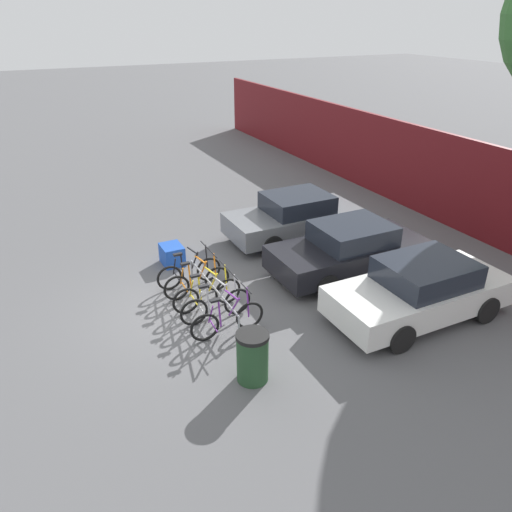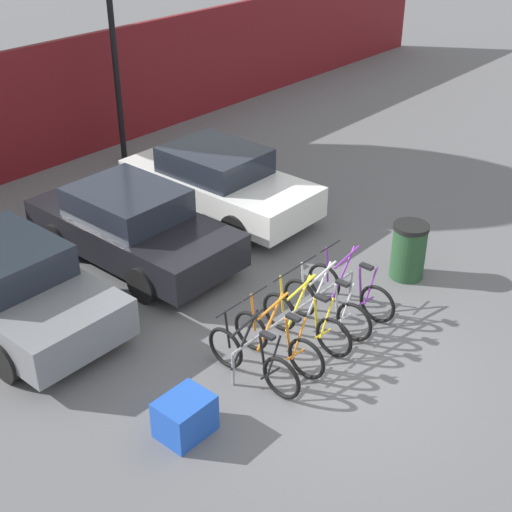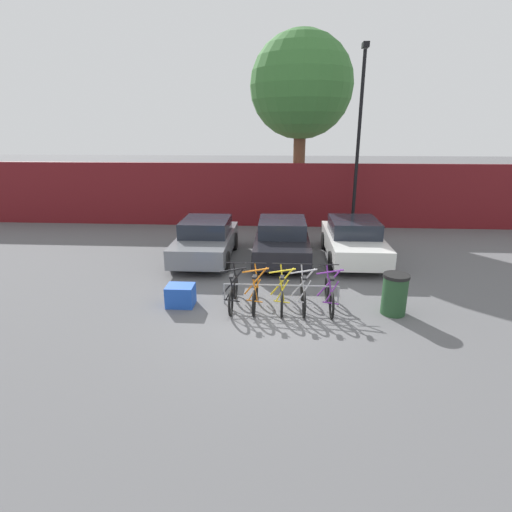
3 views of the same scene
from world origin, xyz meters
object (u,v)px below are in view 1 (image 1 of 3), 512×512
Objects in this scene: car_black at (349,249)px; car_grey at (294,217)px; bicycle_black at (189,272)px; bicycle_silver at (216,305)px; bicycle_yellow at (207,294)px; car_white at (421,290)px; bicycle_purple at (228,319)px; bike_rack at (213,289)px; trash_bin at (253,357)px; cargo_crate at (172,255)px; bicycle_orange at (197,282)px.

car_grey is at bearing -177.77° from car_black.
bicycle_silver is (1.78, 0.00, 0.00)m from bicycle_black.
car_grey is at bearing 121.27° from bicycle_yellow.
bicycle_purple is at bearing -106.98° from car_white.
bicycle_black is at bearing -70.18° from car_grey.
car_grey is (-2.62, 3.75, 0.22)m from bike_rack.
bicycle_yellow and bicycle_purple have the same top height.
bicycle_black is at bearing -178.69° from bicycle_silver.
trash_bin is (1.56, -0.17, 0.14)m from bicycle_purple.
cargo_crate is (-2.58, -0.17, -0.20)m from bike_rack.
car_grey reaches higher than bike_rack.
bicycle_yellow is 1.20m from bicycle_purple.
car_white reaches higher than cargo_crate.
car_white reaches higher than trash_bin.
car_black is 5.00m from trash_bin.
car_black is at bearing 79.32° from bicycle_orange.
car_black reaches higher than bicycle_yellow.
trash_bin reaches higher than bike_rack.
bike_rack is 3.86m from car_black.
bike_rack is at bearing 170.32° from bicycle_purple.
bicycle_yellow is at bearing -89.96° from car_black.
bicycle_orange is at bearing -63.20° from car_grey.
bicycle_yellow is at bearing -0.30° from bicycle_black.
car_grey is at bearing 90.61° from cargo_crate.
bike_rack is at bearing -121.73° from car_white.
bicycle_yellow reaches higher than cargo_crate.
cargo_crate is (-1.93, -0.03, -0.10)m from bicycle_orange.
bicycle_purple is (1.20, 0.00, 0.00)m from bicycle_yellow.
bicycle_orange is at bearing -99.53° from car_black.
bicycle_silver is at bearing -14.90° from bike_rack.
bicycle_black is 5.60m from car_white.
trash_bin is (0.28, -4.35, -0.17)m from car_white.
trash_bin is (2.78, -0.32, 0.04)m from bike_rack.
car_grey is at bearing 115.65° from bicycle_orange.
car_white reaches higher than bicycle_black.
bicycle_orange is (-0.65, -0.15, -0.10)m from bike_rack.
car_black is (0.67, 4.01, 0.31)m from bicycle_orange.
bicycle_purple is 1.66× the size of trash_bin.
cargo_crate is (-3.80, -0.03, -0.10)m from bicycle_purple.
car_grey is at bearing -176.88° from car_white.
cargo_crate is (-3.14, -0.03, -0.10)m from bicycle_silver.
bicycle_yellow is 2.44× the size of cargo_crate.
car_grey is (-3.18, 3.90, 0.31)m from bicycle_silver.
car_white reaches higher than bicycle_purple.
bike_rack is 2.60m from cargo_crate.
car_grey is at bearing 131.83° from bicycle_purple.
bicycle_purple is (1.87, 0.00, 0.00)m from bicycle_orange.
car_grey reaches higher than bicycle_silver.
car_grey is 0.99× the size of car_black.
bicycle_silver is at bearing -2.87° from bicycle_yellow.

